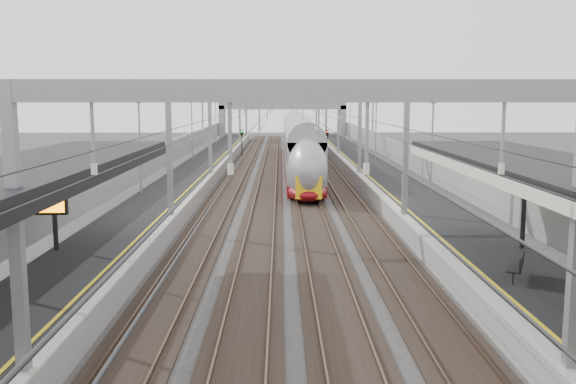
{
  "coord_description": "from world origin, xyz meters",
  "views": [
    {
      "loc": [
        -0.4,
        -12.07,
        7.16
      ],
      "look_at": [
        0.0,
        21.17,
        2.37
      ],
      "focal_mm": 40.0,
      "sensor_mm": 36.0,
      "label": 1
    }
  ],
  "objects_px": {
    "overbridge": "(282,110)",
    "signal_green": "(242,138)",
    "train": "(299,148)",
    "bench": "(518,264)"
  },
  "relations": [
    {
      "from": "train",
      "to": "signal_green",
      "type": "relative_size",
      "value": 14.85
    },
    {
      "from": "overbridge",
      "to": "signal_green",
      "type": "bearing_deg",
      "value": -99.25
    },
    {
      "from": "train",
      "to": "signal_green",
      "type": "xyz_separation_m",
      "value": [
        -6.7,
        13.74,
        0.23
      ]
    },
    {
      "from": "train",
      "to": "bench",
      "type": "bearing_deg",
      "value": -82.03
    },
    {
      "from": "bench",
      "to": "overbridge",
      "type": "bearing_deg",
      "value": 94.92
    },
    {
      "from": "overbridge",
      "to": "signal_green",
      "type": "distance_m",
      "value": 32.49
    },
    {
      "from": "train",
      "to": "overbridge",
      "type": "bearing_deg",
      "value": 91.88
    },
    {
      "from": "overbridge",
      "to": "bench",
      "type": "bearing_deg",
      "value": -85.08
    },
    {
      "from": "overbridge",
      "to": "signal_green",
      "type": "xyz_separation_m",
      "value": [
        -5.2,
        -31.94,
        -2.89
      ]
    },
    {
      "from": "overbridge",
      "to": "signal_green",
      "type": "relative_size",
      "value": 6.33
    }
  ]
}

